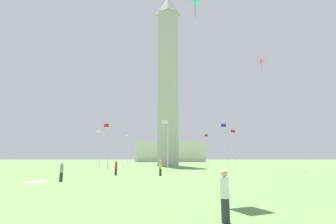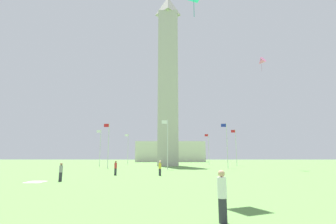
{
  "view_description": "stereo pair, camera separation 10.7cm",
  "coord_description": "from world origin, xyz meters",
  "px_view_note": "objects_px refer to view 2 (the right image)",
  "views": [
    {
      "loc": [
        -0.25,
        60.86,
        2.2
      ],
      "look_at": [
        0.0,
        0.0,
        13.17
      ],
      "focal_mm": 26.54,
      "sensor_mm": 36.0,
      "label": 1
    },
    {
      "loc": [
        -0.36,
        60.86,
        2.2
      ],
      "look_at": [
        0.0,
        0.0,
        13.17
      ],
      "focal_mm": 26.54,
      "sensor_mm": 36.0,
      "label": 2
    }
  ],
  "objects_px": {
    "flagpole_ne": "(108,143)",
    "distant_building": "(170,152)",
    "person_white_shirt": "(222,196)",
    "obelisk_monument": "(168,76)",
    "flagpole_sw": "(208,148)",
    "flagpole_nw": "(128,148)",
    "person_yellow_shirt": "(160,168)",
    "picnic_blanket_near_first_person": "(35,182)",
    "flagpole_se": "(227,143)",
    "flagpole_w": "(168,148)",
    "flagpole_s": "(236,146)",
    "flagpole_e": "(167,142)",
    "kite_pink_delta": "(261,62)",
    "person_red_shirt": "(116,168)",
    "person_blue_shirt": "(160,166)",
    "person_gray_shirt": "(61,172)",
    "flagpole_n": "(100,146)"
  },
  "relations": [
    {
      "from": "obelisk_monument",
      "to": "flagpole_ne",
      "type": "distance_m",
      "value": 24.25
    },
    {
      "from": "person_white_shirt",
      "to": "obelisk_monument",
      "type": "bearing_deg",
      "value": 9.54
    },
    {
      "from": "person_yellow_shirt",
      "to": "picnic_blanket_near_first_person",
      "type": "distance_m",
      "value": 13.07
    },
    {
      "from": "flagpole_ne",
      "to": "flagpole_e",
      "type": "xyz_separation_m",
      "value": [
        -11.69,
        4.84,
        0.0
      ]
    },
    {
      "from": "person_red_shirt",
      "to": "picnic_blanket_near_first_person",
      "type": "height_order",
      "value": "person_red_shirt"
    },
    {
      "from": "obelisk_monument",
      "to": "flagpole_w",
      "type": "distance_m",
      "value": 24.22
    },
    {
      "from": "flagpole_ne",
      "to": "flagpole_se",
      "type": "relative_size",
      "value": 1.0
    },
    {
      "from": "obelisk_monument",
      "to": "person_yellow_shirt",
      "type": "relative_size",
      "value": 26.43
    },
    {
      "from": "flagpole_n",
      "to": "flagpole_sw",
      "type": "distance_m",
      "value": 30.56
    },
    {
      "from": "flagpole_ne",
      "to": "flagpole_sw",
      "type": "xyz_separation_m",
      "value": [
        -23.39,
        -23.39,
        0.0
      ]
    },
    {
      "from": "kite_pink_delta",
      "to": "person_white_shirt",
      "type": "bearing_deg",
      "value": 66.59
    },
    {
      "from": "flagpole_s",
      "to": "flagpole_w",
      "type": "relative_size",
      "value": 1.0
    },
    {
      "from": "person_white_shirt",
      "to": "flagpole_w",
      "type": "bearing_deg",
      "value": 9.01
    },
    {
      "from": "flagpole_sw",
      "to": "flagpole_w",
      "type": "distance_m",
      "value": 12.66
    },
    {
      "from": "flagpole_sw",
      "to": "distant_building",
      "type": "xyz_separation_m",
      "value": [
        10.92,
        -40.85,
        -0.48
      ]
    },
    {
      "from": "obelisk_monument",
      "to": "person_yellow_shirt",
      "type": "bearing_deg",
      "value": 88.57
    },
    {
      "from": "flagpole_e",
      "to": "flagpole_w",
      "type": "height_order",
      "value": "same"
    },
    {
      "from": "obelisk_monument",
      "to": "picnic_blanket_near_first_person",
      "type": "relative_size",
      "value": 24.99
    },
    {
      "from": "flagpole_ne",
      "to": "flagpole_nw",
      "type": "relative_size",
      "value": 1.0
    },
    {
      "from": "flagpole_se",
      "to": "flagpole_sw",
      "type": "xyz_separation_m",
      "value": [
        -0.0,
        -23.39,
        0.0
      ]
    },
    {
      "from": "person_white_shirt",
      "to": "person_yellow_shirt",
      "type": "distance_m",
      "value": 21.33
    },
    {
      "from": "flagpole_n",
      "to": "flagpole_ne",
      "type": "bearing_deg",
      "value": 112.5
    },
    {
      "from": "obelisk_monument",
      "to": "flagpole_s",
      "type": "bearing_deg",
      "value": 180.0
    },
    {
      "from": "flagpole_ne",
      "to": "person_blue_shirt",
      "type": "relative_size",
      "value": 5.37
    },
    {
      "from": "person_red_shirt",
      "to": "picnic_blanket_near_first_person",
      "type": "bearing_deg",
      "value": -176.96
    },
    {
      "from": "flagpole_se",
      "to": "flagpole_s",
      "type": "height_order",
      "value": "same"
    },
    {
      "from": "flagpole_ne",
      "to": "distant_building",
      "type": "relative_size",
      "value": 0.3
    },
    {
      "from": "flagpole_se",
      "to": "picnic_blanket_near_first_person",
      "type": "xyz_separation_m",
      "value": [
        23.08,
        26.69,
        -4.79
      ]
    },
    {
      "from": "flagpole_se",
      "to": "flagpole_e",
      "type": "bearing_deg",
      "value": 22.5
    },
    {
      "from": "person_blue_shirt",
      "to": "person_white_shirt",
      "type": "bearing_deg",
      "value": -143.11
    },
    {
      "from": "flagpole_sw",
      "to": "person_white_shirt",
      "type": "xyz_separation_m",
      "value": [
        9.48,
        63.71,
        -3.93
      ]
    },
    {
      "from": "flagpole_n",
      "to": "flagpole_w",
      "type": "relative_size",
      "value": 1.0
    },
    {
      "from": "flagpole_e",
      "to": "person_gray_shirt",
      "type": "height_order",
      "value": "flagpole_e"
    },
    {
      "from": "flagpole_w",
      "to": "flagpole_se",
      "type": "bearing_deg",
      "value": 112.5
    },
    {
      "from": "person_white_shirt",
      "to": "kite_pink_delta",
      "type": "xyz_separation_m",
      "value": [
        -16.69,
        -38.57,
        20.15
      ]
    },
    {
      "from": "flagpole_sw",
      "to": "picnic_blanket_near_first_person",
      "type": "distance_m",
      "value": 55.35
    },
    {
      "from": "person_yellow_shirt",
      "to": "person_white_shirt",
      "type": "bearing_deg",
      "value": 175.53
    },
    {
      "from": "flagpole_sw",
      "to": "person_red_shirt",
      "type": "bearing_deg",
      "value": 67.04
    },
    {
      "from": "distant_building",
      "to": "flagpole_w",
      "type": "bearing_deg",
      "value": 88.76
    },
    {
      "from": "flagpole_w",
      "to": "person_white_shirt",
      "type": "height_order",
      "value": "flagpole_w"
    },
    {
      "from": "flagpole_e",
      "to": "kite_pink_delta",
      "type": "relative_size",
      "value": 3.03
    },
    {
      "from": "obelisk_monument",
      "to": "flagpole_s",
      "type": "xyz_separation_m",
      "value": [
        -16.48,
        0.0,
        -17.7
      ]
    },
    {
      "from": "flagpole_s",
      "to": "picnic_blanket_near_first_person",
      "type": "distance_m",
      "value": 47.71
    },
    {
      "from": "person_yellow_shirt",
      "to": "picnic_blanket_near_first_person",
      "type": "xyz_separation_m",
      "value": [
        10.67,
        7.49,
        -0.84
      ]
    },
    {
      "from": "flagpole_s",
      "to": "person_white_shirt",
      "type": "bearing_deg",
      "value": 74.6
    },
    {
      "from": "flagpole_w",
      "to": "kite_pink_delta",
      "type": "bearing_deg",
      "value": 122.23
    },
    {
      "from": "person_red_shirt",
      "to": "person_yellow_shirt",
      "type": "height_order",
      "value": "person_red_shirt"
    },
    {
      "from": "flagpole_s",
      "to": "flagpole_n",
      "type": "bearing_deg",
      "value": -0.0
    },
    {
      "from": "flagpole_se",
      "to": "person_white_shirt",
      "type": "distance_m",
      "value": 41.61
    },
    {
      "from": "flagpole_e",
      "to": "flagpole_nw",
      "type": "bearing_deg",
      "value": -67.5
    }
  ]
}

